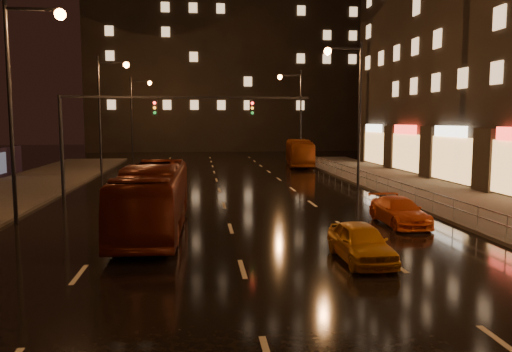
{
  "coord_description": "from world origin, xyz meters",
  "views": [
    {
      "loc": [
        -1.3,
        -11.29,
        4.66
      ],
      "look_at": [
        0.9,
        8.08,
        2.5
      ],
      "focal_mm": 35.0,
      "sensor_mm": 36.0,
      "label": 1
    }
  ],
  "objects_px": {
    "bus_red": "(153,198)",
    "taxi_far": "(399,211)",
    "bus_curb": "(299,153)",
    "taxi_near": "(361,242)"
  },
  "relations": [
    {
      "from": "bus_red",
      "to": "taxi_far",
      "type": "xyz_separation_m",
      "value": [
        10.88,
        0.19,
        -0.82
      ]
    },
    {
      "from": "bus_curb",
      "to": "taxi_near",
      "type": "xyz_separation_m",
      "value": [
        -5.0,
        -35.14,
        -0.72
      ]
    },
    {
      "from": "taxi_near",
      "to": "taxi_far",
      "type": "xyz_separation_m",
      "value": [
        3.62,
        5.54,
        -0.04
      ]
    },
    {
      "from": "bus_curb",
      "to": "taxi_near",
      "type": "height_order",
      "value": "bus_curb"
    },
    {
      "from": "bus_curb",
      "to": "taxi_far",
      "type": "bearing_deg",
      "value": -85.65
    },
    {
      "from": "bus_red",
      "to": "taxi_near",
      "type": "height_order",
      "value": "bus_red"
    },
    {
      "from": "bus_curb",
      "to": "taxi_near",
      "type": "relative_size",
      "value": 2.59
    },
    {
      "from": "bus_red",
      "to": "taxi_far",
      "type": "bearing_deg",
      "value": 2.02
    },
    {
      "from": "bus_curb",
      "to": "taxi_far",
      "type": "relative_size",
      "value": 2.35
    },
    {
      "from": "taxi_near",
      "to": "taxi_far",
      "type": "height_order",
      "value": "taxi_near"
    }
  ]
}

